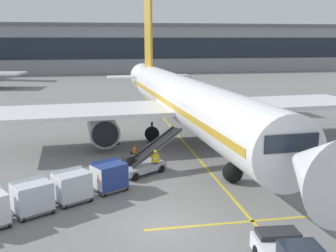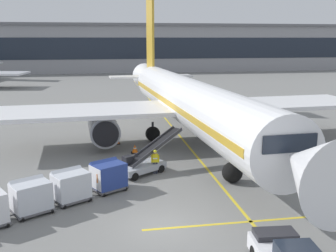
{
  "view_description": "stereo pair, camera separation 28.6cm",
  "coord_description": "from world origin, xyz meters",
  "px_view_note": "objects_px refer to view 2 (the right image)",
  "views": [
    {
      "loc": [
        -3.06,
        -18.15,
        9.34
      ],
      "look_at": [
        2.01,
        9.73,
        3.04
      ],
      "focal_mm": 41.99,
      "sensor_mm": 36.0,
      "label": 1
    },
    {
      "loc": [
        -2.77,
        -18.2,
        9.34
      ],
      "look_at": [
        2.01,
        9.73,
        3.04
      ],
      "focal_mm": 41.99,
      "sensor_mm": 36.0,
      "label": 2
    }
  ],
  "objects_px": {
    "safety_cone_wingtip": "(117,140)",
    "ground_crew_by_carts": "(155,160)",
    "baggage_cart_lead": "(108,175)",
    "ground_crew_by_loader": "(101,180)",
    "parked_airplane": "(187,102)",
    "belt_loader": "(144,161)",
    "safety_cone_engine_keepout": "(135,149)",
    "baggage_cart_second": "(71,185)",
    "baggage_cart_third": "(31,196)"
  },
  "relations": [
    {
      "from": "safety_cone_wingtip",
      "to": "ground_crew_by_carts",
      "type": "bearing_deg",
      "value": -74.83
    },
    {
      "from": "baggage_cart_lead",
      "to": "ground_crew_by_loader",
      "type": "height_order",
      "value": "baggage_cart_lead"
    },
    {
      "from": "parked_airplane",
      "to": "safety_cone_wingtip",
      "type": "relative_size",
      "value": 65.05
    },
    {
      "from": "parked_airplane",
      "to": "safety_cone_wingtip",
      "type": "bearing_deg",
      "value": 177.39
    },
    {
      "from": "belt_loader",
      "to": "safety_cone_engine_keepout",
      "type": "relative_size",
      "value": 7.17
    },
    {
      "from": "baggage_cart_lead",
      "to": "baggage_cart_second",
      "type": "bearing_deg",
      "value": -147.95
    },
    {
      "from": "ground_crew_by_carts",
      "to": "safety_cone_engine_keepout",
      "type": "height_order",
      "value": "ground_crew_by_carts"
    },
    {
      "from": "baggage_cart_third",
      "to": "ground_crew_by_carts",
      "type": "height_order",
      "value": "baggage_cart_third"
    },
    {
      "from": "belt_loader",
      "to": "baggage_cart_third",
      "type": "bearing_deg",
      "value": -140.9
    },
    {
      "from": "belt_loader",
      "to": "baggage_cart_second",
      "type": "xyz_separation_m",
      "value": [
        -4.77,
        -4.25,
        0.15
      ]
    },
    {
      "from": "baggage_cart_lead",
      "to": "safety_cone_engine_keepout",
      "type": "xyz_separation_m",
      "value": [
        2.37,
        8.02,
        -0.65
      ]
    },
    {
      "from": "safety_cone_engine_keepout",
      "to": "parked_airplane",
      "type": "bearing_deg",
      "value": 29.77
    },
    {
      "from": "belt_loader",
      "to": "baggage_cart_third",
      "type": "relative_size",
      "value": 1.87
    },
    {
      "from": "ground_crew_by_carts",
      "to": "belt_loader",
      "type": "bearing_deg",
      "value": 159.85
    },
    {
      "from": "belt_loader",
      "to": "parked_airplane",
      "type": "bearing_deg",
      "value": 58.75
    },
    {
      "from": "parked_airplane",
      "to": "belt_loader",
      "type": "xyz_separation_m",
      "value": [
        -4.89,
        -8.05,
        -2.9
      ]
    },
    {
      "from": "baggage_cart_second",
      "to": "safety_cone_wingtip",
      "type": "distance_m",
      "value": 13.02
    },
    {
      "from": "baggage_cart_second",
      "to": "ground_crew_by_carts",
      "type": "distance_m",
      "value": 6.82
    },
    {
      "from": "parked_airplane",
      "to": "baggage_cart_lead",
      "type": "relative_size",
      "value": 16.15
    },
    {
      "from": "belt_loader",
      "to": "ground_crew_by_carts",
      "type": "bearing_deg",
      "value": -20.15
    },
    {
      "from": "ground_crew_by_loader",
      "to": "safety_cone_engine_keepout",
      "type": "relative_size",
      "value": 2.42
    },
    {
      "from": "parked_airplane",
      "to": "baggage_cart_third",
      "type": "xyz_separation_m",
      "value": [
        -11.69,
        -13.58,
        -2.75
      ]
    },
    {
      "from": "belt_loader",
      "to": "safety_cone_wingtip",
      "type": "height_order",
      "value": "belt_loader"
    },
    {
      "from": "baggage_cart_second",
      "to": "baggage_cart_third",
      "type": "height_order",
      "value": "same"
    },
    {
      "from": "baggage_cart_third",
      "to": "baggage_cart_second",
      "type": "bearing_deg",
      "value": 32.11
    },
    {
      "from": "baggage_cart_third",
      "to": "ground_crew_by_carts",
      "type": "bearing_deg",
      "value": 34.74
    },
    {
      "from": "baggage_cart_second",
      "to": "baggage_cart_third",
      "type": "xyz_separation_m",
      "value": [
        -2.03,
        -1.27,
        0.0
      ]
    },
    {
      "from": "parked_airplane",
      "to": "safety_cone_engine_keepout",
      "type": "xyz_separation_m",
      "value": [
        -5.09,
        -2.91,
        -3.4
      ]
    },
    {
      "from": "baggage_cart_third",
      "to": "safety_cone_wingtip",
      "type": "bearing_deg",
      "value": 69.36
    },
    {
      "from": "belt_loader",
      "to": "safety_cone_engine_keepout",
      "type": "xyz_separation_m",
      "value": [
        -0.21,
        5.14,
        -0.5
      ]
    },
    {
      "from": "parked_airplane",
      "to": "ground_crew_by_loader",
      "type": "distance_m",
      "value": 14.39
    },
    {
      "from": "parked_airplane",
      "to": "baggage_cart_second",
      "type": "bearing_deg",
      "value": -128.13
    },
    {
      "from": "parked_airplane",
      "to": "baggage_cart_third",
      "type": "relative_size",
      "value": 16.15
    },
    {
      "from": "baggage_cart_second",
      "to": "safety_cone_wingtip",
      "type": "relative_size",
      "value": 4.03
    },
    {
      "from": "ground_crew_by_carts",
      "to": "baggage_cart_second",
      "type": "bearing_deg",
      "value": -144.33
    },
    {
      "from": "belt_loader",
      "to": "baggage_cart_second",
      "type": "relative_size",
      "value": 1.87
    },
    {
      "from": "ground_crew_by_carts",
      "to": "ground_crew_by_loader",
      "type": "bearing_deg",
      "value": -137.97
    },
    {
      "from": "belt_loader",
      "to": "baggage_cart_second",
      "type": "distance_m",
      "value": 6.39
    },
    {
      "from": "parked_airplane",
      "to": "ground_crew_by_carts",
      "type": "xyz_separation_m",
      "value": [
        -4.12,
        -8.33,
        -2.76
      ]
    },
    {
      "from": "baggage_cart_third",
      "to": "ground_crew_by_loader",
      "type": "distance_m",
      "value": 4.24
    },
    {
      "from": "baggage_cart_lead",
      "to": "ground_crew_by_loader",
      "type": "distance_m",
      "value": 0.89
    },
    {
      "from": "parked_airplane",
      "to": "belt_loader",
      "type": "distance_m",
      "value": 9.86
    },
    {
      "from": "baggage_cart_second",
      "to": "ground_crew_by_loader",
      "type": "bearing_deg",
      "value": 18.24
    },
    {
      "from": "safety_cone_engine_keepout",
      "to": "ground_crew_by_loader",
      "type": "bearing_deg",
      "value": -107.54
    },
    {
      "from": "belt_loader",
      "to": "safety_cone_wingtip",
      "type": "bearing_deg",
      "value": 100.68
    },
    {
      "from": "ground_crew_by_carts",
      "to": "baggage_cart_third",
      "type": "bearing_deg",
      "value": -145.26
    },
    {
      "from": "baggage_cart_second",
      "to": "safety_cone_engine_keepout",
      "type": "xyz_separation_m",
      "value": [
        4.56,
        9.39,
        -0.65
      ]
    },
    {
      "from": "baggage_cart_third",
      "to": "safety_cone_engine_keepout",
      "type": "height_order",
      "value": "baggage_cart_third"
    },
    {
      "from": "ground_crew_by_loader",
      "to": "safety_cone_wingtip",
      "type": "height_order",
      "value": "ground_crew_by_loader"
    },
    {
      "from": "parked_airplane",
      "to": "ground_crew_by_loader",
      "type": "xyz_separation_m",
      "value": [
        -7.88,
        -11.72,
        -2.76
      ]
    }
  ]
}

